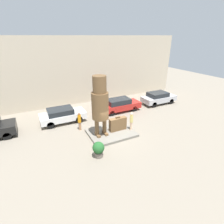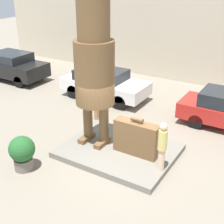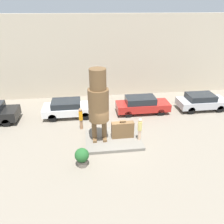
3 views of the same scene
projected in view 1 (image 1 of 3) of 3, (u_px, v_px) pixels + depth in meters
The scene contains 11 objects.
ground_plane at pixel (111, 134), 15.40m from camera, with size 60.00×60.00×0.00m, color gray.
pedestal at pixel (111, 133), 15.36m from camera, with size 3.89×3.01×0.21m.
building_backdrop at pixel (79, 71), 21.13m from camera, with size 28.00×0.60×7.99m.
statue_figure at pixel (100, 102), 13.74m from camera, with size 1.36×1.36×5.02m.
giant_suitcase at pixel (118, 124), 15.37m from camera, with size 1.57×0.43×1.36m.
tourist at pixel (131, 120), 15.33m from camera, with size 0.28×0.28×1.65m.
parked_car_white at pixel (62, 115), 17.17m from camera, with size 4.35×1.89×1.47m.
parked_car_red at pixel (120, 105), 19.70m from camera, with size 4.64×1.71×1.51m.
parked_car_silver at pixel (158, 98), 21.94m from camera, with size 4.35×1.85×1.50m.
planter_pot at pixel (98, 149), 12.25m from camera, with size 0.85×0.85×1.18m.
worker_hivis at pixel (79, 120), 15.66m from camera, with size 0.30×0.30×1.75m.
Camera 1 is at (-5.86, -11.98, 7.94)m, focal length 28.00 mm.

